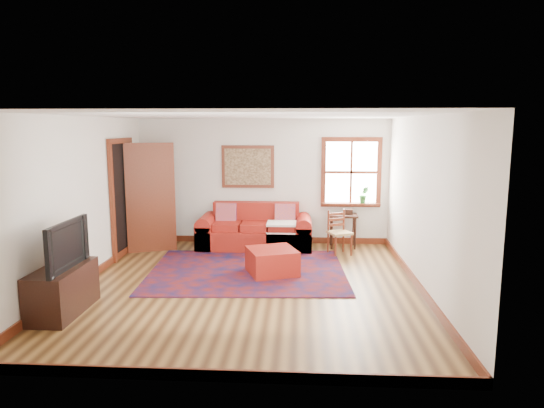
# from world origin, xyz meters

# --- Properties ---
(ground) EXTENTS (5.50, 5.50, 0.00)m
(ground) POSITION_xyz_m (0.00, 0.00, 0.00)
(ground) COLOR #442912
(ground) RESTS_ON ground
(room_envelope) EXTENTS (5.04, 5.54, 2.52)m
(room_envelope) POSITION_xyz_m (0.00, 0.02, 1.65)
(room_envelope) COLOR silver
(room_envelope) RESTS_ON ground
(window) EXTENTS (1.18, 0.20, 1.38)m
(window) POSITION_xyz_m (1.78, 2.70, 1.31)
(window) COLOR white
(window) RESTS_ON ground
(doorway) EXTENTS (0.89, 1.08, 2.14)m
(doorway) POSITION_xyz_m (-2.21, 1.78, 1.07)
(doorway) COLOR black
(doorway) RESTS_ON ground
(framed_artwork) EXTENTS (1.05, 0.07, 0.85)m
(framed_artwork) POSITION_xyz_m (-0.30, 2.71, 1.55)
(framed_artwork) COLOR maroon
(framed_artwork) RESTS_ON ground
(persian_rug) EXTENTS (3.28, 2.68, 0.02)m
(persian_rug) POSITION_xyz_m (-0.10, 0.73, 0.01)
(persian_rug) COLOR #62110E
(persian_rug) RESTS_ON ground
(red_leather_sofa) EXTENTS (2.20, 0.91, 0.86)m
(red_leather_sofa) POSITION_xyz_m (-0.12, 2.32, 0.29)
(red_leather_sofa) COLOR maroon
(red_leather_sofa) RESTS_ON ground
(red_ottoman) EXTENTS (0.92, 0.92, 0.41)m
(red_ottoman) POSITION_xyz_m (0.31, 0.61, 0.21)
(red_ottoman) COLOR maroon
(red_ottoman) RESTS_ON ground
(side_table) EXTENTS (0.55, 0.41, 0.66)m
(side_table) POSITION_xyz_m (1.59, 2.44, 0.54)
(side_table) COLOR black
(side_table) RESTS_ON ground
(ladder_back_chair) EXTENTS (0.50, 0.49, 0.82)m
(ladder_back_chair) POSITION_xyz_m (1.47, 1.93, 0.44)
(ladder_back_chair) COLOR tan
(ladder_back_chair) RESTS_ON ground
(media_cabinet) EXTENTS (0.49, 1.09, 0.60)m
(media_cabinet) POSITION_xyz_m (-2.24, -1.18, 0.30)
(media_cabinet) COLOR black
(media_cabinet) RESTS_ON ground
(television) EXTENTS (0.14, 1.04, 0.60)m
(television) POSITION_xyz_m (-2.22, -1.21, 0.90)
(television) COLOR black
(television) RESTS_ON media_cabinet
(candle_hurricane) EXTENTS (0.12, 0.12, 0.18)m
(candle_hurricane) POSITION_xyz_m (-2.19, -0.77, 0.68)
(candle_hurricane) COLOR silver
(candle_hurricane) RESTS_ON media_cabinet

